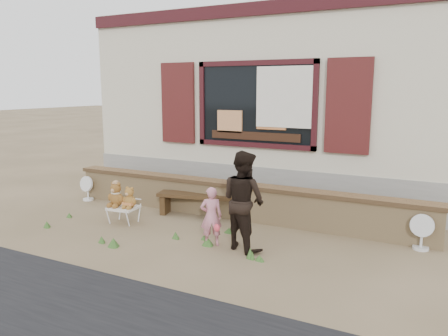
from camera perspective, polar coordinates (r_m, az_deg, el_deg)
The scene contains 12 objects.
ground at distance 7.32m, azimuth -2.16°, elevation -8.48°, with size 80.00×80.00×0.00m, color brown.
shopfront at distance 11.07m, azimuth 9.32°, elevation 8.35°, with size 8.04×5.13×4.00m.
brick_wall at distance 8.08m, azimuth 1.30°, elevation -4.15°, with size 7.10×0.36×0.67m.
bench at distance 8.18m, azimuth -2.98°, elevation -4.20°, with size 1.70×0.71×0.43m.
folding_chair at distance 7.98m, azimuth -12.98°, elevation -5.16°, with size 0.52×0.47×0.29m.
teddy_bear_left at distance 7.99m, azimuth -13.89°, elevation -3.29°, with size 0.33×0.29×0.45m, color brown, non-canonical shape.
teddy_bear_right at distance 7.85m, azimuth -12.20°, elevation -3.72°, with size 0.28×0.24×0.39m, color brown, non-canonical shape.
child at distance 6.65m, azimuth -1.69°, elevation -6.33°, with size 0.33×0.22×0.91m, color pink.
adult at distance 6.45m, azimuth 2.57°, elevation -4.24°, with size 0.72×0.56×1.48m, color black.
fan_left at distance 9.76m, azimuth -17.38°, elevation -2.53°, with size 0.33×0.22×0.53m.
fan_right at distance 7.15m, azimuth 24.44°, elevation -7.58°, with size 0.35×0.23×0.55m.
grass_tufts at distance 6.97m, azimuth -7.68°, elevation -9.06°, with size 4.07×1.56×0.15m.
Camera 1 is at (3.40, -6.04, 2.37)m, focal length 35.00 mm.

